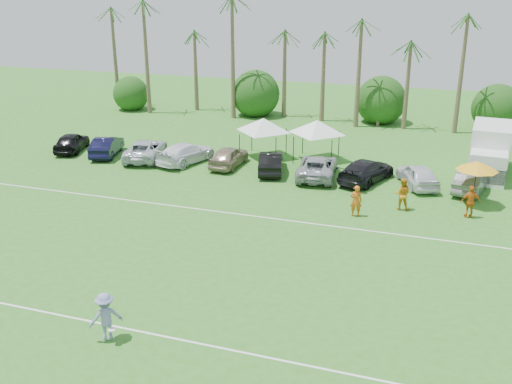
% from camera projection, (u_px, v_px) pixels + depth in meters
% --- Properties ---
extents(ground, '(120.00, 120.00, 0.00)m').
position_uv_depth(ground, '(68.00, 354.00, 19.95)').
color(ground, '#2E6D20').
rests_on(ground, ground).
extents(field_lines, '(80.00, 12.10, 0.01)m').
position_uv_depth(field_lines, '(170.00, 256.00, 27.08)').
color(field_lines, white).
rests_on(field_lines, ground).
extents(palm_tree_0, '(2.40, 2.40, 8.90)m').
position_uv_depth(palm_tree_0, '(104.00, 33.00, 57.79)').
color(palm_tree_0, brown).
rests_on(palm_tree_0, ground).
extents(palm_tree_1, '(2.40, 2.40, 9.90)m').
position_uv_depth(palm_tree_1, '(147.00, 26.00, 56.01)').
color(palm_tree_1, brown).
rests_on(palm_tree_1, ground).
extents(palm_tree_2, '(2.40, 2.40, 10.90)m').
position_uv_depth(palm_tree_2, '(193.00, 17.00, 54.22)').
color(palm_tree_2, brown).
rests_on(palm_tree_2, ground).
extents(palm_tree_3, '(2.40, 2.40, 11.90)m').
position_uv_depth(palm_tree_3, '(233.00, 9.00, 52.74)').
color(palm_tree_3, brown).
rests_on(palm_tree_3, ground).
extents(palm_tree_4, '(2.40, 2.40, 8.90)m').
position_uv_depth(palm_tree_4, '(274.00, 38.00, 52.44)').
color(palm_tree_4, brown).
rests_on(palm_tree_4, ground).
extents(palm_tree_5, '(2.40, 2.40, 9.90)m').
position_uv_depth(palm_tree_5, '(316.00, 30.00, 50.95)').
color(palm_tree_5, brown).
rests_on(palm_tree_5, ground).
extents(palm_tree_6, '(2.40, 2.40, 10.90)m').
position_uv_depth(palm_tree_6, '(362.00, 21.00, 49.47)').
color(palm_tree_6, brown).
rests_on(palm_tree_6, ground).
extents(palm_tree_7, '(2.40, 2.40, 11.90)m').
position_uv_depth(palm_tree_7, '(410.00, 11.00, 47.99)').
color(palm_tree_7, brown).
rests_on(palm_tree_7, ground).
extents(palm_tree_8, '(2.40, 2.40, 8.90)m').
position_uv_depth(palm_tree_8, '(469.00, 44.00, 47.39)').
color(palm_tree_8, brown).
rests_on(palm_tree_8, ground).
extents(bush_tree_0, '(4.00, 4.00, 4.00)m').
position_uv_depth(bush_tree_0, '(139.00, 89.00, 59.74)').
color(bush_tree_0, brown).
rests_on(bush_tree_0, ground).
extents(bush_tree_1, '(4.00, 4.00, 4.00)m').
position_uv_depth(bush_tree_1, '(256.00, 97.00, 55.87)').
color(bush_tree_1, brown).
rests_on(bush_tree_1, ground).
extents(bush_tree_2, '(4.00, 4.00, 4.00)m').
position_uv_depth(bush_tree_2, '(380.00, 104.00, 52.31)').
color(bush_tree_2, brown).
rests_on(bush_tree_2, ground).
extents(bush_tree_3, '(4.00, 4.00, 4.00)m').
position_uv_depth(bush_tree_3, '(497.00, 112.00, 49.33)').
color(bush_tree_3, brown).
rests_on(bush_tree_3, ground).
extents(sideline_player_a, '(0.73, 0.56, 1.80)m').
position_uv_depth(sideline_player_a, '(356.00, 201.00, 31.52)').
color(sideline_player_a, '#D05C17').
rests_on(sideline_player_a, ground).
extents(sideline_player_b, '(0.92, 0.72, 1.88)m').
position_uv_depth(sideline_player_b, '(402.00, 194.00, 32.43)').
color(sideline_player_b, orange).
rests_on(sideline_player_b, ground).
extents(sideline_player_c, '(1.16, 0.74, 1.84)m').
position_uv_depth(sideline_player_c, '(470.00, 202.00, 31.31)').
color(sideline_player_c, '#CF6617').
rests_on(sideline_player_c, ground).
extents(box_truck, '(2.80, 6.40, 3.22)m').
position_uv_depth(box_truck, '(490.00, 149.00, 38.47)').
color(box_truck, white).
rests_on(box_truck, ground).
extents(canopy_tent_left, '(4.27, 4.27, 3.46)m').
position_uv_depth(canopy_tent_left, '(263.00, 118.00, 41.65)').
color(canopy_tent_left, black).
rests_on(canopy_tent_left, ground).
extents(canopy_tent_right, '(4.28, 4.28, 3.47)m').
position_uv_depth(canopy_tent_right, '(318.00, 120.00, 40.98)').
color(canopy_tent_right, black).
rests_on(canopy_tent_right, ground).
extents(market_umbrella, '(2.40, 2.40, 2.68)m').
position_uv_depth(market_umbrella, '(477.00, 166.00, 32.61)').
color(market_umbrella, black).
rests_on(market_umbrella, ground).
extents(frisbee_player, '(1.35, 1.33, 1.86)m').
position_uv_depth(frisbee_player, '(106.00, 317.00, 20.48)').
color(frisbee_player, '#7D80B2').
rests_on(frisbee_player, ground).
extents(parked_car_0, '(2.83, 4.58, 1.46)m').
position_uv_depth(parked_car_0, '(72.00, 142.00, 43.97)').
color(parked_car_0, black).
rests_on(parked_car_0, ground).
extents(parked_car_1, '(2.73, 4.67, 1.46)m').
position_uv_depth(parked_car_1, '(107.00, 146.00, 42.83)').
color(parked_car_1, black).
rests_on(parked_car_1, ground).
extents(parked_car_2, '(3.69, 5.69, 1.46)m').
position_uv_depth(parked_car_2, '(146.00, 149.00, 41.95)').
color(parked_car_2, silver).
rests_on(parked_car_2, ground).
extents(parked_car_3, '(3.40, 5.39, 1.46)m').
position_uv_depth(parked_car_3, '(186.00, 153.00, 41.08)').
color(parked_car_3, white).
rests_on(parked_car_3, ground).
extents(parked_car_4, '(1.80, 4.31, 1.46)m').
position_uv_depth(parked_car_4, '(229.00, 156.00, 40.26)').
color(parked_car_4, gray).
rests_on(parked_car_4, ground).
extents(parked_car_5, '(2.59, 4.66, 1.46)m').
position_uv_depth(parked_car_5, '(271.00, 162.00, 39.01)').
color(parked_car_5, black).
rests_on(parked_car_5, ground).
extents(parked_car_6, '(3.04, 5.50, 1.46)m').
position_uv_depth(parked_car_6, '(317.00, 167.00, 38.00)').
color(parked_car_6, '#9DA0A6').
rests_on(parked_car_6, ground).
extents(parked_car_7, '(3.64, 5.41, 1.46)m').
position_uv_depth(parked_car_7, '(366.00, 171.00, 37.18)').
color(parked_car_7, black).
rests_on(parked_car_7, ground).
extents(parked_car_8, '(3.25, 4.61, 1.46)m').
position_uv_depth(parked_car_8, '(417.00, 175.00, 36.33)').
color(parked_car_8, silver).
rests_on(parked_car_8, ground).
extents(parked_car_9, '(2.41, 4.64, 1.46)m').
position_uv_depth(parked_car_9, '(471.00, 180.00, 35.43)').
color(parked_car_9, slate).
rests_on(parked_car_9, ground).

